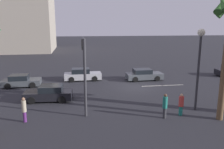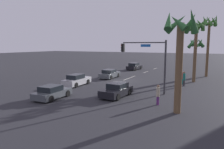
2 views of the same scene
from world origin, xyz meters
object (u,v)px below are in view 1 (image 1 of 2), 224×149
at_px(car_1, 21,81).
at_px(pedestrian_1, 24,109).
at_px(streetlamp, 200,54).
at_px(pedestrian_0, 165,105).
at_px(pedestrian_2, 181,104).
at_px(building_1, 7,4).
at_px(car_4, 144,75).
at_px(car_2, 49,93).
at_px(car_3, 82,75).
at_px(traffic_signal, 84,60).

distance_m(car_1, pedestrian_1, 10.14).
bearing_deg(streetlamp, pedestrian_0, 22.57).
height_order(pedestrian_2, building_1, building_1).
bearing_deg(car_4, pedestrian_0, 81.27).
height_order(car_2, car_3, car_3).
bearing_deg(streetlamp, car_1, -31.15).
xyz_separation_m(car_2, pedestrian_2, (-10.13, 4.96, 0.24)).
bearing_deg(car_2, pedestrian_2, 153.89).
distance_m(car_3, traffic_signal, 10.04).
bearing_deg(car_3, car_4, 172.67).
distance_m(car_2, pedestrian_1, 4.69).
distance_m(car_2, pedestrian_2, 11.28).
bearing_deg(building_1, car_4, 124.12).
distance_m(streetlamp, pedestrian_0, 4.79).
bearing_deg(traffic_signal, streetlamp, 168.78).
xyz_separation_m(car_2, pedestrian_1, (1.13, 4.54, 0.32)).
xyz_separation_m(traffic_signal, streetlamp, (-8.67, 1.72, 0.53)).
bearing_deg(car_2, car_1, -55.74).
height_order(car_1, streetlamp, streetlamp).
xyz_separation_m(pedestrian_0, building_1, (23.17, -47.22, 10.57)).
height_order(pedestrian_1, pedestrian_2, pedestrian_1).
height_order(traffic_signal, building_1, building_1).
bearing_deg(pedestrian_0, car_3, -65.65).
distance_m(car_4, traffic_signal, 11.76).
height_order(car_2, car_4, car_2).
bearing_deg(building_1, pedestrian_0, 115.30).
height_order(car_1, traffic_signal, traffic_signal).
height_order(pedestrian_0, pedestrian_1, pedestrian_0).
xyz_separation_m(pedestrian_1, pedestrian_2, (-11.26, 0.42, -0.08)).
height_order(car_3, car_4, car_3).
xyz_separation_m(car_1, pedestrian_1, (-2.47, 9.83, 0.36)).
bearing_deg(car_1, car_3, -164.02).
bearing_deg(car_2, car_4, -149.28).
bearing_deg(car_1, traffic_signal, 131.55).
height_order(car_1, pedestrian_2, pedestrian_2).
distance_m(car_1, streetlamp, 18.40).
height_order(streetlamp, building_1, building_1).
relative_size(car_4, pedestrian_0, 2.43).
distance_m(streetlamp, pedestrian_1, 13.40).
distance_m(car_2, pedestrian_0, 10.23).
bearing_deg(car_1, pedestrian_2, 143.25).
relative_size(car_2, car_3, 0.95).
relative_size(car_4, pedestrian_1, 2.48).
xyz_separation_m(car_4, streetlamp, (-1.29, 10.27, 3.80)).
bearing_deg(pedestrian_1, traffic_signal, -152.25).
relative_size(streetlamp, pedestrian_0, 3.46).
distance_m(traffic_signal, building_1, 48.19).
distance_m(car_1, car_2, 6.40).
bearing_deg(traffic_signal, car_3, -89.75).
xyz_separation_m(car_4, pedestrian_2, (0.38, 11.21, 0.25)).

